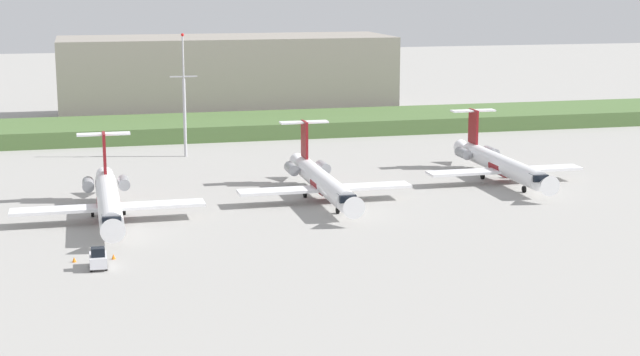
% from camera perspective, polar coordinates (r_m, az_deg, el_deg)
% --- Properties ---
extents(ground_plane, '(500.00, 500.00, 0.00)m').
position_cam_1_polar(ground_plane, '(151.95, -2.11, 0.63)').
color(ground_plane, '#9E9B96').
extents(grass_berm, '(320.00, 20.00, 2.83)m').
position_cam_1_polar(grass_berm, '(185.88, -4.30, 3.05)').
color(grass_berm, '#4C6B38').
rests_on(grass_berm, ground).
extents(regional_jet_nearest, '(22.81, 31.00, 9.00)m').
position_cam_1_polar(regional_jet_nearest, '(121.50, -12.16, -1.18)').
color(regional_jet_nearest, white).
rests_on(regional_jet_nearest, ground).
extents(regional_jet_second, '(22.81, 31.00, 9.00)m').
position_cam_1_polar(regional_jet_second, '(129.17, 0.13, -0.17)').
color(regional_jet_second, white).
rests_on(regional_jet_second, ground).
extents(regional_jet_third, '(22.81, 31.00, 9.00)m').
position_cam_1_polar(regional_jet_third, '(143.52, 10.40, 0.83)').
color(regional_jet_third, white).
rests_on(regional_jet_third, ground).
extents(antenna_mast, '(4.40, 0.50, 19.99)m').
position_cam_1_polar(antenna_mast, '(161.37, -7.85, 4.17)').
color(antenna_mast, '#B2B2B7').
rests_on(antenna_mast, ground).
extents(distant_hangar, '(68.93, 23.51, 16.62)m').
position_cam_1_polar(distant_hangar, '(209.45, -5.42, 5.89)').
color(distant_hangar, gray).
rests_on(distant_hangar, ground).
extents(baggage_tug, '(1.72, 3.20, 2.30)m').
position_cam_1_polar(baggage_tug, '(101.65, -12.71, -4.59)').
color(baggage_tug, silver).
rests_on(baggage_tug, ground).
extents(safety_cone_front_marker, '(0.44, 0.44, 0.55)m').
position_cam_1_polar(safety_cone_front_marker, '(104.67, -14.04, -4.60)').
color(safety_cone_front_marker, orange).
rests_on(safety_cone_front_marker, ground).
extents(safety_cone_mid_marker, '(0.44, 0.44, 0.55)m').
position_cam_1_polar(safety_cone_mid_marker, '(104.85, -11.86, -4.47)').
color(safety_cone_mid_marker, orange).
rests_on(safety_cone_mid_marker, ground).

